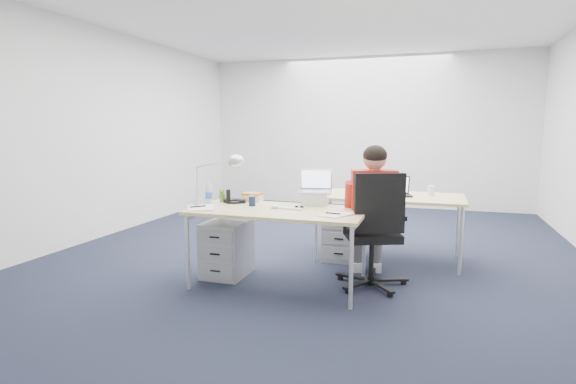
{
  "coord_description": "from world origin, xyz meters",
  "views": [
    {
      "loc": [
        1.27,
        -5.07,
        1.47
      ],
      "look_at": [
        -0.08,
        -0.92,
        0.85
      ],
      "focal_mm": 28.0,
      "sensor_mm": 36.0,
      "label": 1
    }
  ],
  "objects": [
    {
      "name": "silver_laptop",
      "position": [
        0.18,
        -0.87,
        0.9
      ],
      "size": [
        0.36,
        0.3,
        0.34
      ],
      "primitive_type": null,
      "rotation": [
        0.0,
        0.0,
        0.17
      ],
      "color": "silver",
      "rests_on": "desk_near"
    },
    {
      "name": "can_koozie",
      "position": [
        -0.38,
        -1.12,
        0.78
      ],
      "size": [
        0.07,
        0.07,
        0.1
      ],
      "primitive_type": "cylinder",
      "rotation": [
        0.0,
        0.0,
        0.08
      ],
      "color": "#162546",
      "rests_on": "desk_near"
    },
    {
      "name": "dark_laptop",
      "position": [
        0.9,
        -0.04,
        0.84
      ],
      "size": [
        0.37,
        0.37,
        0.22
      ],
      "primitive_type": null,
      "rotation": [
        0.0,
        0.0,
        0.25
      ],
      "color": "black",
      "rests_on": "desk_far"
    },
    {
      "name": "desk_far",
      "position": [
        0.82,
        -0.02,
        0.68
      ],
      "size": [
        1.6,
        0.8,
        0.73
      ],
      "color": "tan",
      "rests_on": "ground"
    },
    {
      "name": "sunglasses",
      "position": [
        0.1,
        -1.15,
        0.74
      ],
      "size": [
        0.1,
        0.06,
        0.02
      ],
      "primitive_type": null,
      "rotation": [
        0.0,
        0.0,
        0.17
      ],
      "color": "black",
      "rests_on": "desk_near"
    },
    {
      "name": "seated_person",
      "position": [
        0.72,
        -0.8,
        0.65
      ],
      "size": [
        0.52,
        0.78,
        1.31
      ],
      "rotation": [
        0.0,
        0.0,
        0.26
      ],
      "color": "#B52719",
      "rests_on": "ground"
    },
    {
      "name": "far_papers",
      "position": [
        0.55,
        0.16,
        0.73
      ],
      "size": [
        0.27,
        0.33,
        0.01
      ],
      "primitive_type": "cube",
      "rotation": [
        0.0,
        0.0,
        -0.31
      ],
      "color": "white",
      "rests_on": "desk_far"
    },
    {
      "name": "desk_lamp",
      "position": [
        -0.73,
        -1.27,
        0.99
      ],
      "size": [
        0.49,
        0.29,
        0.52
      ],
      "primitive_type": null,
      "rotation": [
        0.0,
        0.0,
        0.29
      ],
      "color": "silver",
      "rests_on": "desk_near"
    },
    {
      "name": "computer_mouse",
      "position": [
        -0.12,
        -1.18,
        0.75
      ],
      "size": [
        0.08,
        0.12,
        0.04
      ],
      "primitive_type": "ellipsoid",
      "rotation": [
        0.0,
        0.0,
        0.17
      ],
      "color": "white",
      "rests_on": "desk_near"
    },
    {
      "name": "water_bottle",
      "position": [
        -0.83,
        -1.14,
        0.84
      ],
      "size": [
        0.08,
        0.08,
        0.21
      ],
      "primitive_type": "cylinder",
      "rotation": [
        0.0,
        0.0,
        -0.24
      ],
      "color": "silver",
      "rests_on": "desk_near"
    },
    {
      "name": "book_stack",
      "position": [
        -0.48,
        -0.87,
        0.77
      ],
      "size": [
        0.23,
        0.2,
        0.09
      ],
      "primitive_type": "cube",
      "rotation": [
        0.0,
        0.0,
        0.33
      ],
      "color": "silver",
      "rests_on": "desk_near"
    },
    {
      "name": "desk_near",
      "position": [
        -0.08,
        -1.22,
        0.68
      ],
      "size": [
        1.6,
        0.8,
        0.73
      ],
      "color": "tan",
      "rests_on": "ground"
    },
    {
      "name": "floor",
      "position": [
        0.0,
        0.0,
        0.0
      ],
      "size": [
        7.0,
        7.0,
        0.0
      ],
      "primitive_type": "plane",
      "color": "black",
      "rests_on": "ground"
    },
    {
      "name": "room",
      "position": [
        0.0,
        0.0,
        1.71
      ],
      "size": [
        6.02,
        7.02,
        2.8
      ],
      "color": "silver",
      "rests_on": "ground"
    },
    {
      "name": "headphones",
      "position": [
        -0.61,
        -1.02,
        0.75
      ],
      "size": [
        0.24,
        0.2,
        0.04
      ],
      "primitive_type": null,
      "rotation": [
        0.0,
        0.0,
        0.09
      ],
      "color": "black",
      "rests_on": "desk_near"
    },
    {
      "name": "far_cup",
      "position": [
        1.26,
        0.12,
        0.78
      ],
      "size": [
        0.1,
        0.1,
        0.11
      ],
      "primitive_type": "cylinder",
      "rotation": [
        0.0,
        0.0,
        0.43
      ],
      "color": "white",
      "rests_on": "desk_far"
    },
    {
      "name": "bear_figurine",
      "position": [
        -0.76,
        -1.0,
        0.8
      ],
      "size": [
        0.08,
        0.07,
        0.13
      ],
      "primitive_type": null,
      "rotation": [
        0.0,
        0.0,
        -0.21
      ],
      "color": "#36771F",
      "rests_on": "desk_near"
    },
    {
      "name": "papers_right",
      "position": [
        0.48,
        -1.34,
        0.73
      ],
      "size": [
        0.3,
        0.34,
        0.01
      ],
      "primitive_type": "cube",
      "rotation": [
        0.0,
        0.0,
        -0.43
      ],
      "color": "#FFE193",
      "rests_on": "desk_near"
    },
    {
      "name": "office_chair",
      "position": [
        0.76,
        -0.98,
        0.31
      ],
      "size": [
        0.89,
        0.89,
        1.09
      ],
      "rotation": [
        0.0,
        0.0,
        0.38
      ],
      "color": "black",
      "rests_on": "ground"
    },
    {
      "name": "wireless_keyboard",
      "position": [
        0.0,
        -1.16,
        0.74
      ],
      "size": [
        0.3,
        0.14,
        0.01
      ],
      "primitive_type": "cube",
      "rotation": [
        0.0,
        0.0,
        -0.08
      ],
      "color": "white",
      "rests_on": "desk_near"
    },
    {
      "name": "drawer_pedestal_far",
      "position": [
        0.33,
        -0.14,
        0.28
      ],
      "size": [
        0.4,
        0.5,
        0.55
      ],
      "primitive_type": "cube",
      "color": "#989B9D",
      "rests_on": "ground"
    },
    {
      "name": "cordless_phone",
      "position": [
        -0.66,
        -1.06,
        0.8
      ],
      "size": [
        0.04,
        0.03,
        0.14
      ],
      "primitive_type": "cube",
      "rotation": [
        0.0,
        0.0,
        -0.27
      ],
      "color": "black",
      "rests_on": "desk_near"
    },
    {
      "name": "drawer_pedestal_near",
      "position": [
        -0.67,
        -1.09,
        0.28
      ],
      "size": [
        0.4,
        0.5,
        0.55
      ],
      "primitive_type": "cube",
      "color": "#989B9D",
      "rests_on": "ground"
    },
    {
      "name": "papers_left",
      "position": [
        -0.79,
        -1.4,
        0.74
      ],
      "size": [
        0.35,
        0.39,
        0.01
      ],
      "primitive_type": "cube",
      "rotation": [
        0.0,
        0.0,
        0.48
      ],
      "color": "#FFE193",
      "rests_on": "desk_near"
    }
  ]
}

